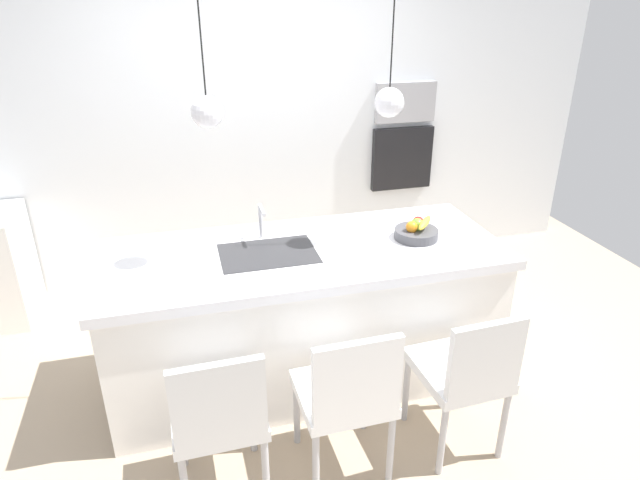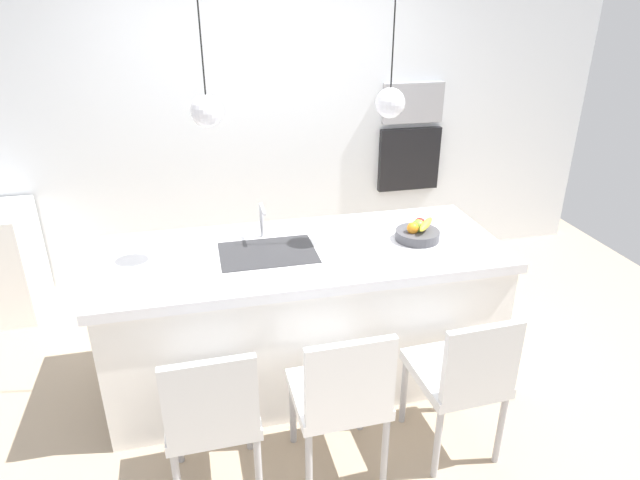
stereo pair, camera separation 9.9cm
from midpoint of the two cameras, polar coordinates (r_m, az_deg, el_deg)
The scene contains 13 objects.
floor at distance 3.73m, azimuth -0.75°, elevation -13.54°, with size 6.60×6.60×0.00m, color tan.
back_wall at distance 4.67m, azimuth -5.31°, elevation 12.06°, with size 6.00×0.10×2.60m, color white.
kitchen_island at distance 3.47m, azimuth -0.79°, elevation -7.65°, with size 2.39×0.95×0.90m.
sink_basin at distance 3.22m, azimuth -4.57°, elevation -1.41°, with size 0.56×0.40×0.02m, color #2D2D30.
faucet at distance 3.36m, azimuth -5.23°, elevation 2.41°, with size 0.02×0.17×0.22m.
fruit_bowl at distance 3.43m, azimuth 10.97°, elevation 0.81°, with size 0.27×0.27×0.14m.
microwave at distance 4.92m, azimuth 10.22°, elevation 13.90°, with size 0.54×0.08×0.34m, color #9E9EA3.
oven at distance 5.04m, azimuth 9.79°, elevation 8.31°, with size 0.56×0.08×0.56m, color black.
chair_near at distance 2.71m, azimuth -10.11°, elevation -17.27°, with size 0.44×0.45×0.90m.
chair_middle at distance 2.79m, azimuth 3.31°, elevation -15.71°, with size 0.46×0.45×0.90m.
chair_far at distance 3.00m, azimuth 15.50°, elevation -13.30°, with size 0.44×0.49×0.89m.
pendant_light_left at distance 2.93m, azimuth -10.73°, elevation 13.10°, with size 0.17×0.17×0.77m.
pendant_light_right at distance 3.13m, azimuth 8.24°, elevation 14.00°, with size 0.17×0.17×0.77m.
Camera 2 is at (-0.57, -2.88, 2.31)m, focal length 30.72 mm.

